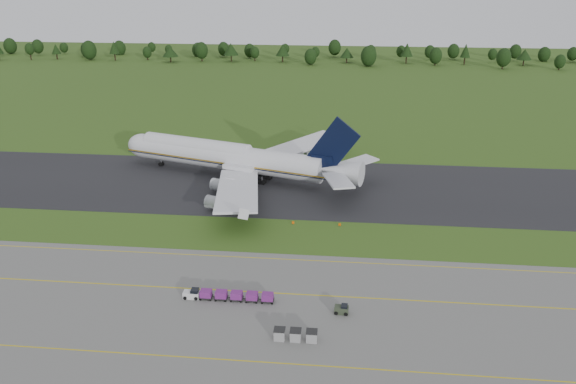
# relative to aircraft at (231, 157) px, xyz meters

# --- Properties ---
(ground) EXTENTS (600.00, 600.00, 0.00)m
(ground) POSITION_rel_aircraft_xyz_m (19.53, -33.52, -5.48)
(ground) COLOR #315018
(ground) RESTS_ON ground
(apron) EXTENTS (300.00, 52.00, 0.06)m
(apron) POSITION_rel_aircraft_xyz_m (19.53, -67.52, -5.45)
(apron) COLOR #63625E
(apron) RESTS_ON ground
(taxiway) EXTENTS (300.00, 40.00, 0.08)m
(taxiway) POSITION_rel_aircraft_xyz_m (19.53, -5.52, -5.44)
(taxiway) COLOR black
(taxiway) RESTS_ON ground
(apron_markings) EXTENTS (300.00, 30.20, 0.01)m
(apron_markings) POSITION_rel_aircraft_xyz_m (19.53, -60.50, -5.42)
(apron_markings) COLOR gold
(apron_markings) RESTS_ON apron
(tree_line) EXTENTS (531.29, 21.65, 11.77)m
(tree_line) POSITION_rel_aircraft_xyz_m (16.96, 186.31, 0.50)
(tree_line) COLOR black
(tree_line) RESTS_ON ground
(aircraft) EXTENTS (68.31, 63.65, 19.19)m
(aircraft) POSITION_rel_aircraft_xyz_m (0.00, 0.00, 0.00)
(aircraft) COLOR silver
(aircraft) RESTS_ON ground
(baggage_train) EXTENTS (15.28, 1.62, 1.56)m
(baggage_train) POSITION_rel_aircraft_xyz_m (10.49, -58.29, -4.58)
(baggage_train) COLOR silver
(baggage_train) RESTS_ON apron
(utility_cart) EXTENTS (2.31, 1.55, 1.22)m
(utility_cart) POSITION_rel_aircraft_xyz_m (29.50, -60.36, -4.83)
(utility_cart) COLOR #2E3727
(utility_cart) RESTS_ON apron
(uld_row) EXTENTS (6.50, 1.70, 1.68)m
(uld_row) POSITION_rel_aircraft_xyz_m (22.78, -67.98, -4.58)
(uld_row) COLOR gray
(uld_row) RESTS_ON apron
(edge_markers) EXTENTS (10.54, 0.30, 0.60)m
(edge_markers) POSITION_rel_aircraft_xyz_m (23.79, -27.56, -5.21)
(edge_markers) COLOR #DB5206
(edge_markers) RESTS_ON ground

